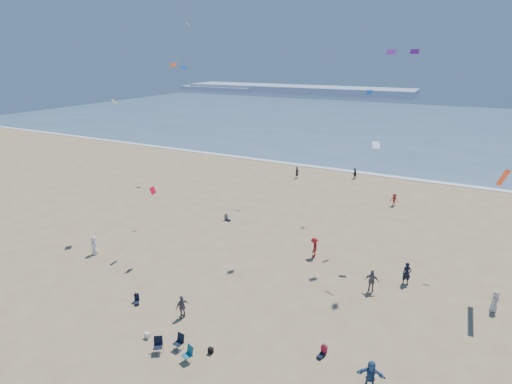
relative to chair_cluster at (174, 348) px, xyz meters
The scene contains 11 objects.
ground 0.77m from the chair_cluster, 130.59° to the right, with size 220.00×220.00×0.00m, color tan.
ocean 94.55m from the chair_cluster, 90.23° to the left, with size 220.00×100.00×0.06m, color #476B84.
surf_line 44.56m from the chair_cluster, 90.49° to the left, with size 220.00×1.20×0.08m, color white.
headland_far 179.99m from the chair_cluster, 109.60° to the left, with size 110.00×20.00×3.20m, color #7A8EA8.
headland_near 192.76m from the chair_cluster, 121.38° to the left, with size 40.00×14.00×2.00m, color #7A8EA8.
standing_flyers 13.73m from the chair_cluster, 69.07° to the left, with size 32.45×43.44×1.91m.
seated_group 3.09m from the chair_cluster, 79.17° to the left, with size 16.91×28.01×0.84m.
chair_cluster is the anchor object (origin of this frame).
white_tote 2.51m from the chair_cluster, behind, with size 0.35×0.20×0.40m, color white.
black_backpack 2.19m from the chair_cluster, 30.13° to the left, with size 0.30×0.22×0.38m, color black.
kites_aloft 22.04m from the chair_cluster, 55.68° to the left, with size 50.91×39.47×25.20m.
Camera 1 is at (13.71, -14.69, 17.07)m, focal length 28.00 mm.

